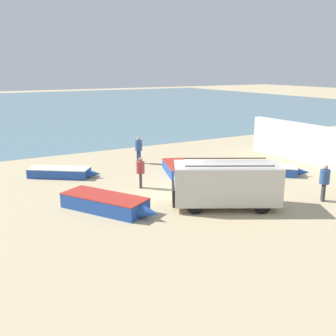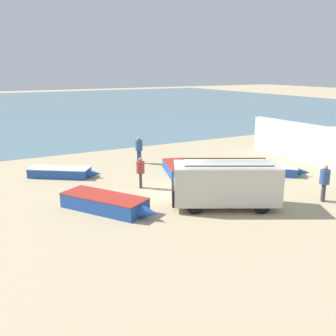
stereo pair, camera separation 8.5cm
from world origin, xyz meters
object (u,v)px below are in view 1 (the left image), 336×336
at_px(fisherman_1, 140,170).
at_px(fishing_rowboat_2, 108,203).
at_px(fisherman_2, 324,180).
at_px(parked_van, 226,184).
at_px(fisherman_3, 139,148).
at_px(fishing_rowboat_0, 62,172).
at_px(fishing_rowboat_1, 270,170).
at_px(fishing_rowboat_3, 178,169).

bearing_deg(fisherman_1, fishing_rowboat_2, -115.41).
bearing_deg(fishing_rowboat_2, fisherman_2, 36.98).
bearing_deg(parked_van, fisherman_2, -170.43).
bearing_deg(fishing_rowboat_2, fisherman_3, 114.80).
relative_size(parked_van, fisherman_3, 2.86).
bearing_deg(fishing_rowboat_0, fishing_rowboat_1, 9.30).
relative_size(fishing_rowboat_0, fishing_rowboat_2, 0.84).
height_order(fishing_rowboat_0, fisherman_1, fisherman_1).
bearing_deg(fishing_rowboat_3, fisherman_3, -147.43).
distance_m(fishing_rowboat_2, fishing_rowboat_3, 7.12).
xyz_separation_m(parked_van, fishing_rowboat_0, (-5.10, 8.81, -0.84)).
xyz_separation_m(parked_van, fishing_rowboat_2, (-4.83, 2.21, -0.77)).
bearing_deg(parked_van, fishing_rowboat_2, 4.65).
bearing_deg(fishing_rowboat_0, fisherman_2, -10.98).
relative_size(fishing_rowboat_1, fishing_rowboat_3, 0.89).
height_order(fishing_rowboat_2, fisherman_3, fisherman_3).
xyz_separation_m(parked_van, fisherman_1, (-2.04, 4.60, -0.13)).
relative_size(fishing_rowboat_1, fisherman_1, 2.15).
height_order(fisherman_1, fisherman_2, fisherman_2).
distance_m(fishing_rowboat_1, fisherman_1, 8.09).
distance_m(fishing_rowboat_3, fisherman_3, 3.79).
height_order(fisherman_2, fisherman_3, fisherman_2).
distance_m(parked_van, fishing_rowboat_3, 6.24).
distance_m(fishing_rowboat_2, fisherman_3, 9.09).
xyz_separation_m(fishing_rowboat_3, fisherman_1, (-3.18, -1.48, 0.69)).
distance_m(fisherman_1, fisherman_2, 9.10).
height_order(fishing_rowboat_0, fishing_rowboat_1, fishing_rowboat_0).
bearing_deg(fisherman_3, fishing_rowboat_2, -141.52).
relative_size(fishing_rowboat_0, fisherman_1, 2.38).
xyz_separation_m(fishing_rowboat_0, fisherman_1, (3.06, -4.21, 0.71)).
height_order(fishing_rowboat_3, fisherman_2, fisherman_2).
bearing_deg(fisherman_2, fishing_rowboat_3, -27.04).
xyz_separation_m(fishing_rowboat_2, fisherman_2, (9.42, -3.85, 0.72)).
xyz_separation_m(fishing_rowboat_1, fisherman_2, (-1.31, -4.87, 0.80)).
height_order(fishing_rowboat_2, fisherman_2, fisherman_2).
distance_m(fishing_rowboat_0, fisherman_2, 14.27).
relative_size(fishing_rowboat_2, fisherman_2, 2.62).
height_order(fishing_rowboat_1, fisherman_3, fisherman_3).
height_order(fishing_rowboat_0, fishing_rowboat_2, fishing_rowboat_2).
height_order(fishing_rowboat_2, fisherman_1, fisherman_1).
bearing_deg(fishing_rowboat_3, fishing_rowboat_1, 78.43).
distance_m(parked_van, fishing_rowboat_0, 10.21).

